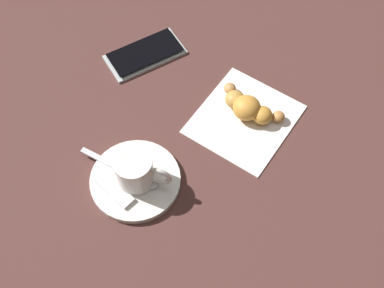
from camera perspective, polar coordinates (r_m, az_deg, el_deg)
ground_plane at (r=0.82m, az=0.43°, el=-1.35°), size 1.80×1.80×0.00m
saucer at (r=0.79m, az=-6.42°, el=-4.12°), size 0.14×0.14×0.01m
espresso_cup at (r=0.76m, az=-6.41°, el=-3.01°), size 0.06×0.08×0.06m
teaspoon at (r=0.79m, az=-6.89°, el=-3.41°), size 0.05×0.14×0.01m
sugar_packet at (r=0.78m, az=-8.75°, el=-5.16°), size 0.02×0.07×0.01m
napkin at (r=0.86m, az=5.94°, el=2.85°), size 0.19×0.18×0.00m
croissant at (r=0.85m, az=6.36°, el=4.18°), size 0.07×0.13×0.04m
cell_phone at (r=0.94m, az=-5.34°, el=10.14°), size 0.15×0.11×0.01m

